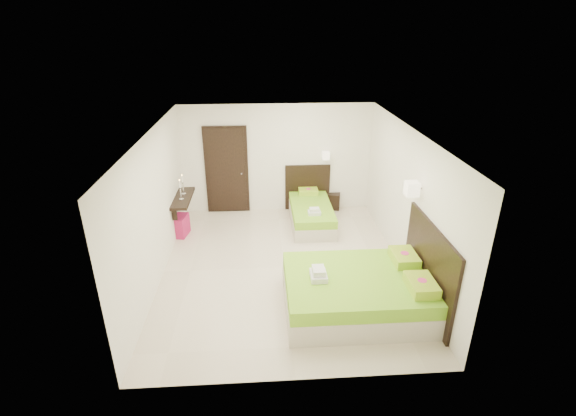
{
  "coord_description": "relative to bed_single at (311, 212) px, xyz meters",
  "views": [
    {
      "loc": [
        -0.38,
        -6.79,
        4.25
      ],
      "look_at": [
        0.1,
        0.3,
        1.1
      ],
      "focal_mm": 26.0,
      "sensor_mm": 36.0,
      "label": 1
    }
  ],
  "objects": [
    {
      "name": "bed_single",
      "position": [
        0.0,
        0.0,
        0.0
      ],
      "size": [
        1.09,
        1.82,
        1.5
      ],
      "color": "beige",
      "rests_on": "ground"
    },
    {
      "name": "ottoman",
      "position": [
        -3.0,
        -0.42,
        -0.05
      ],
      "size": [
        0.53,
        0.53,
        0.45
      ],
      "primitive_type": "cube",
      "rotation": [
        0.0,
        0.0,
        -0.19
      ],
      "color": "#A4154D",
      "rests_on": "ground"
    },
    {
      "name": "nightstand",
      "position": [
        0.6,
        0.84,
        -0.07
      ],
      "size": [
        0.54,
        0.5,
        0.41
      ],
      "primitive_type": "cube",
      "rotation": [
        0.0,
        0.0,
        -0.23
      ],
      "color": "black",
      "rests_on": "ground"
    },
    {
      "name": "door",
      "position": [
        -1.94,
        0.78,
        0.78
      ],
      "size": [
        1.02,
        0.15,
        2.14
      ],
      "color": "black",
      "rests_on": "ground"
    },
    {
      "name": "floor",
      "position": [
        -0.74,
        -1.92,
        -0.27
      ],
      "size": [
        5.5,
        5.5,
        0.0
      ],
      "primitive_type": "plane",
      "color": "beige",
      "rests_on": "ground"
    },
    {
      "name": "bed_double",
      "position": [
        0.44,
        -3.23,
        0.06
      ],
      "size": [
        2.3,
        1.95,
        1.9
      ],
      "color": "beige",
      "rests_on": "ground"
    },
    {
      "name": "console_shelf",
      "position": [
        -2.83,
        -0.32,
        0.54
      ],
      "size": [
        0.35,
        1.2,
        0.78
      ],
      "color": "black",
      "rests_on": "ground"
    }
  ]
}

